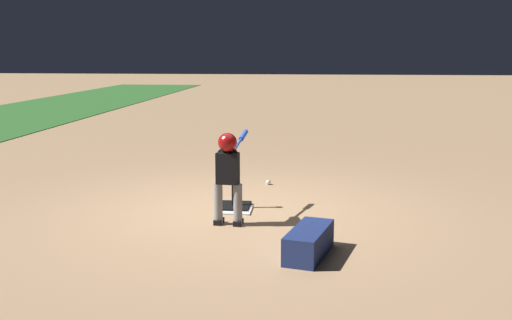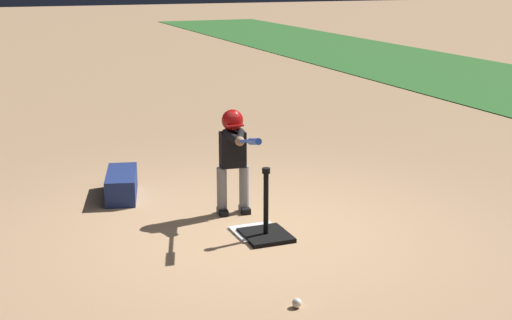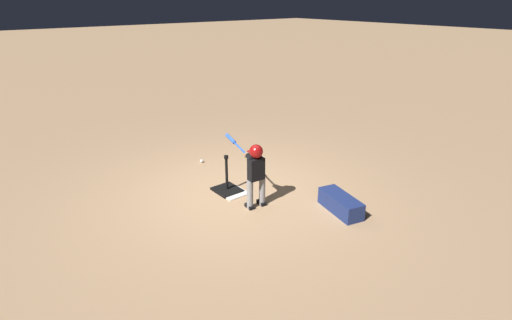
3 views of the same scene
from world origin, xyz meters
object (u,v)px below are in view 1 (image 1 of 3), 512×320
(baseball, at_px, (268,182))
(equipment_bag, at_px, (309,242))
(batting_tee, at_px, (233,202))
(batter_child, at_px, (229,167))

(baseball, relative_size, equipment_bag, 0.09)
(batting_tee, distance_m, batter_child, 0.96)
(batter_child, relative_size, baseball, 14.79)
(batting_tee, relative_size, batter_child, 0.62)
(baseball, height_order, equipment_bag, equipment_bag)
(batter_child, distance_m, equipment_bag, 1.51)
(batting_tee, relative_size, baseball, 9.22)
(batter_child, height_order, baseball, batter_child)
(baseball, bearing_deg, equipment_bag, -167.92)
(batter_child, bearing_deg, baseball, -7.46)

